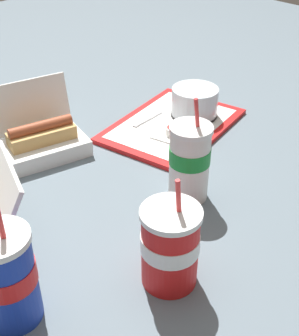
# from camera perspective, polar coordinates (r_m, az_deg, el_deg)

# --- Properties ---
(ground_plane) EXTENTS (3.20, 3.20, 0.00)m
(ground_plane) POSITION_cam_1_polar(r_m,az_deg,el_deg) (1.03, -3.55, -2.48)
(ground_plane) COLOR slate
(food_tray) EXTENTS (0.42, 0.33, 0.01)m
(food_tray) POSITION_cam_1_polar(r_m,az_deg,el_deg) (1.26, 2.80, 5.23)
(food_tray) COLOR red
(food_tray) RESTS_ON ground_plane
(cake_container) EXTENTS (0.13, 0.13, 0.08)m
(cake_container) POSITION_cam_1_polar(r_m,az_deg,el_deg) (1.28, 5.52, 7.93)
(cake_container) COLOR black
(cake_container) RESTS_ON food_tray
(ketchup_cup) EXTENTS (0.04, 0.04, 0.02)m
(ketchup_cup) POSITION_cam_1_polar(r_m,az_deg,el_deg) (1.19, 2.93, 4.51)
(ketchup_cup) COLOR white
(ketchup_cup) RESTS_ON food_tray
(napkin_stack) EXTENTS (0.12, 0.12, 0.00)m
(napkin_stack) POSITION_cam_1_polar(r_m,az_deg,el_deg) (1.20, 3.31, 4.14)
(napkin_stack) COLOR white
(napkin_stack) RESTS_ON food_tray
(plastic_fork) EXTENTS (0.11, 0.02, 0.00)m
(plastic_fork) POSITION_cam_1_polar(r_m,az_deg,el_deg) (1.27, -0.23, 6.02)
(plastic_fork) COLOR white
(plastic_fork) RESTS_ON food_tray
(clamshell_hotdog_front) EXTENTS (0.23, 0.20, 0.16)m
(clamshell_hotdog_front) POSITION_cam_1_polar(r_m,az_deg,el_deg) (1.15, -13.05, 3.43)
(clamshell_hotdog_front) COLOR white
(clamshell_hotdog_front) RESTS_ON ground_plane
(soda_cup_right) EXTENTS (0.10, 0.10, 0.21)m
(soda_cup_right) POSITION_cam_1_polar(r_m,az_deg,el_deg) (0.77, 2.52, -9.44)
(soda_cup_right) COLOR red
(soda_cup_right) RESTS_ON ground_plane
(soda_cup_back) EXTENTS (0.09, 0.09, 0.23)m
(soda_cup_back) POSITION_cam_1_polar(r_m,az_deg,el_deg) (0.74, -17.04, -12.58)
(soda_cup_back) COLOR #1938B7
(soda_cup_back) RESTS_ON ground_plane
(soda_cup_corner) EXTENTS (0.09, 0.09, 0.23)m
(soda_cup_corner) POSITION_cam_1_polar(r_m,az_deg,el_deg) (0.96, 4.89, 0.85)
(soda_cup_corner) COLOR white
(soda_cup_corner) RESTS_ON ground_plane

